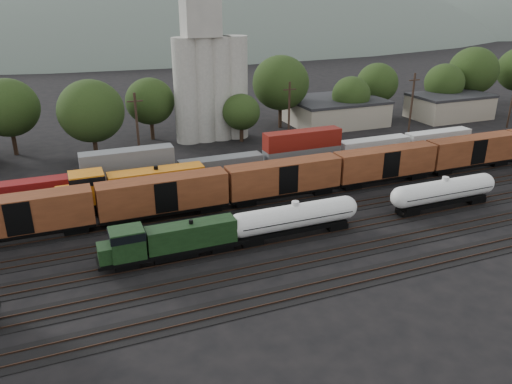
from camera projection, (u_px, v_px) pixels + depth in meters
name	position (u px, v px, depth m)	size (l,w,h in m)	color
ground	(276.00, 219.00, 59.07)	(600.00, 600.00, 0.00)	black
tracks	(276.00, 219.00, 59.05)	(180.00, 33.20, 0.20)	black
green_locomotive	(166.00, 241.00, 48.98)	(15.00, 2.65, 3.97)	black
tank_car_a	(295.00, 217.00, 53.85)	(15.19, 2.72, 3.98)	silver
tank_car_b	(444.00, 191.00, 60.88)	(15.15, 2.71, 3.97)	silver
orange_locomotive	(130.00, 186.00, 61.31)	(19.70, 3.28, 4.93)	black
boxcar_string	(430.00, 157.00, 71.36)	(184.40, 2.90, 4.20)	black
container_wall	(135.00, 177.00, 66.33)	(164.66, 2.60, 5.80)	black
grain_silo	(210.00, 77.00, 86.97)	(13.40, 5.00, 29.00)	#A7A599
industrial_sheds	(230.00, 125.00, 90.74)	(119.38, 17.26, 5.10)	#9E937F
tree_band	(215.00, 95.00, 90.24)	(164.54, 20.38, 13.96)	black
utility_poles	(218.00, 125.00, 75.67)	(122.20, 0.36, 12.00)	black
distant_hills	(135.00, 74.00, 298.67)	(860.00, 286.00, 130.00)	#59665B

